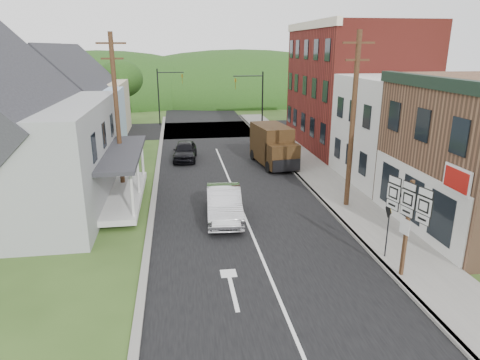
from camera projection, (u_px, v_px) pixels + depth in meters
name	position (u px, v px, depth m)	size (l,w,h in m)	color
ground	(255.00, 242.00, 18.83)	(120.00, 120.00, 0.00)	#2D4719
road	(228.00, 177.00, 28.27)	(9.00, 90.00, 0.02)	black
cross_road	(208.00, 129.00, 44.32)	(60.00, 9.00, 0.02)	black
sidewalk_right	(323.00, 181.00, 27.19)	(2.80, 55.00, 0.15)	slate
curb_right	(303.00, 181.00, 27.00)	(0.20, 55.00, 0.15)	slate
curb_left	(155.00, 188.00, 25.71)	(0.30, 55.00, 0.12)	slate
storefront_white	(413.00, 130.00, 26.53)	(8.00, 7.00, 6.50)	silver
storefront_red	(354.00, 88.00, 34.98)	(8.00, 12.00, 10.00)	maroon
house_gray	(1.00, 129.00, 21.54)	(10.20, 12.24, 8.35)	#919496
house_blue	(72.00, 109.00, 32.23)	(7.14, 8.16, 7.28)	#9BB7D4
house_cream	(87.00, 96.00, 40.65)	(7.14, 8.16, 7.28)	#B8A98E
utility_pole_right	(353.00, 121.00, 21.53)	(1.60, 0.26, 9.00)	#472D19
utility_pole_left	(117.00, 113.00, 24.08)	(1.60, 0.26, 9.00)	#472D19
traffic_signal_right	(255.00, 96.00, 40.50)	(2.87, 0.20, 6.00)	black
traffic_signal_left	(165.00, 90.00, 45.89)	(2.87, 0.20, 6.00)	black
tree_left_d	(121.00, 79.00, 46.31)	(4.80, 4.80, 6.94)	#382616
forested_ridge	(195.00, 99.00, 70.75)	(90.00, 30.00, 16.00)	#18340F
silver_sedan	(224.00, 204.00, 21.13)	(1.66, 4.76, 1.57)	silver
dark_sedan	(185.00, 151.00, 32.22)	(1.65, 4.11, 1.40)	black
delivery_van	(273.00, 146.00, 30.55)	(2.65, 5.30, 2.84)	#321F0E
route_sign_cluster	(407.00, 215.00, 15.13)	(0.56, 2.05, 3.66)	#472D19
warning_sign	(388.00, 222.00, 16.79)	(0.13, 0.63, 2.29)	black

